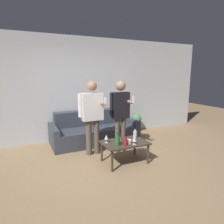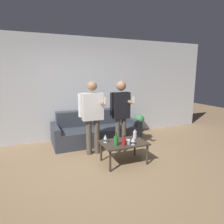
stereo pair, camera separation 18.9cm
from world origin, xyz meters
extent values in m
plane|color=#997A56|center=(0.00, 0.00, 0.00)|extent=(16.00, 16.00, 0.00)
cube|color=silver|center=(0.00, 2.14, 1.35)|extent=(8.00, 0.06, 2.70)
cube|color=#383D47|center=(0.29, 1.47, 0.19)|extent=(1.91, 0.67, 0.39)
cube|color=#383D47|center=(0.29, 1.94, 0.39)|extent=(1.91, 0.26, 0.78)
cube|color=#383D47|center=(-0.74, 1.61, 0.26)|extent=(0.14, 0.93, 0.53)
cube|color=#383D47|center=(1.31, 1.61, 0.26)|extent=(0.14, 0.93, 0.53)
cube|color=#3D3328|center=(0.40, 0.20, 0.41)|extent=(0.88, 0.60, 0.03)
cylinder|color=#3D3328|center=(0.01, -0.05, 0.20)|extent=(0.04, 0.04, 0.40)
cylinder|color=#3D3328|center=(0.79, -0.05, 0.20)|extent=(0.04, 0.04, 0.40)
cylinder|color=#3D3328|center=(0.01, 0.45, 0.20)|extent=(0.04, 0.04, 0.40)
cylinder|color=#3D3328|center=(0.79, 0.45, 0.20)|extent=(0.04, 0.04, 0.40)
cylinder|color=#B21E1E|center=(0.33, 0.04, 0.49)|extent=(0.07, 0.07, 0.13)
cylinder|color=#B21E1E|center=(0.33, 0.04, 0.59)|extent=(0.03, 0.03, 0.05)
cylinder|color=black|center=(0.33, 0.04, 0.61)|extent=(0.03, 0.03, 0.01)
cylinder|color=#23752D|center=(0.19, 0.09, 0.52)|extent=(0.08, 0.08, 0.17)
cylinder|color=#23752D|center=(0.19, 0.09, 0.64)|extent=(0.03, 0.03, 0.07)
cylinder|color=black|center=(0.19, 0.09, 0.66)|extent=(0.03, 0.03, 0.01)
cylinder|color=silver|center=(0.71, 0.33, 0.50)|extent=(0.08, 0.08, 0.15)
cylinder|color=silver|center=(0.71, 0.33, 0.61)|extent=(0.03, 0.03, 0.06)
cylinder|color=black|center=(0.71, 0.33, 0.63)|extent=(0.03, 0.03, 0.01)
cylinder|color=silver|center=(0.06, 0.31, 0.43)|extent=(0.07, 0.07, 0.01)
cylinder|color=silver|center=(0.06, 0.31, 0.47)|extent=(0.01, 0.01, 0.07)
cone|color=silver|center=(0.06, 0.31, 0.54)|extent=(0.08, 0.08, 0.09)
cylinder|color=silver|center=(0.50, 0.00, 0.43)|extent=(0.08, 0.08, 0.01)
cylinder|color=silver|center=(0.50, 0.00, 0.46)|extent=(0.01, 0.01, 0.06)
cone|color=silver|center=(0.50, 0.00, 0.53)|extent=(0.08, 0.08, 0.08)
cylinder|color=white|center=(0.43, 0.08, 0.47)|extent=(0.10, 0.10, 0.08)
cylinder|color=brown|center=(-0.11, 0.87, 0.39)|extent=(0.13, 0.13, 0.77)
cylinder|color=brown|center=(0.06, 0.87, 0.39)|extent=(0.13, 0.13, 0.77)
cube|color=white|center=(-0.02, 0.87, 1.06)|extent=(0.45, 0.20, 0.58)
sphere|color=#9E7556|center=(-0.02, 0.87, 1.49)|extent=(0.21, 0.21, 0.21)
cylinder|color=white|center=(-0.29, 0.87, 1.10)|extent=(0.08, 0.08, 0.49)
cylinder|color=#9E7556|center=(0.15, 0.74, 1.15)|extent=(0.08, 0.27, 0.08)
cube|color=white|center=(0.15, 0.57, 1.21)|extent=(0.03, 0.03, 0.14)
cylinder|color=brown|center=(0.52, 0.77, 0.39)|extent=(0.11, 0.11, 0.77)
cylinder|color=brown|center=(0.68, 0.77, 0.39)|extent=(0.11, 0.11, 0.77)
cube|color=black|center=(0.60, 0.77, 1.06)|extent=(0.38, 0.17, 0.58)
sphere|color=#9E7556|center=(0.60, 0.77, 1.49)|extent=(0.21, 0.21, 0.21)
cylinder|color=black|center=(0.37, 0.77, 1.10)|extent=(0.07, 0.07, 0.49)
cylinder|color=#9E7556|center=(0.75, 0.64, 1.15)|extent=(0.07, 0.26, 0.07)
cube|color=white|center=(0.75, 0.48, 1.21)|extent=(0.03, 0.03, 0.14)
cylinder|color=#4C4C51|center=(1.77, 1.94, 0.08)|extent=(0.17, 0.17, 0.16)
cylinder|color=#476B38|center=(1.77, 1.94, 0.23)|extent=(0.02, 0.02, 0.16)
sphere|color=#428E4C|center=(1.77, 1.94, 0.40)|extent=(0.26, 0.26, 0.26)
camera|label=1|loc=(-1.40, -3.09, 1.75)|focal=32.00mm
camera|label=2|loc=(-1.23, -3.16, 1.75)|focal=32.00mm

